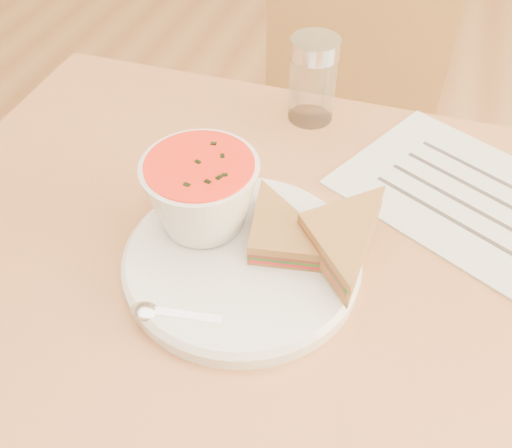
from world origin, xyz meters
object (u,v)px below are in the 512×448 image
at_px(plate, 242,261).
at_px(condiment_shaker, 313,80).
at_px(dining_table, 295,425).
at_px(soup_bowl, 202,196).
at_px(chair_far, 350,176).

relative_size(plate, condiment_shaker, 2.15).
distance_m(dining_table, condiment_shaker, 0.53).
distance_m(plate, soup_bowl, 0.08).
height_order(chair_far, soup_bowl, chair_far).
bearing_deg(dining_table, chair_far, 92.69).
bearing_deg(plate, chair_far, 84.78).
relative_size(chair_far, plate, 3.30).
height_order(chair_far, condiment_shaker, condiment_shaker).
height_order(plate, condiment_shaker, condiment_shaker).
bearing_deg(dining_table, soup_bowl, 171.05).
bearing_deg(plate, condiment_shaker, 89.33).
distance_m(plate, condiment_shaker, 0.31).
height_order(dining_table, condiment_shaker, condiment_shaker).
height_order(plate, soup_bowl, soup_bowl).
bearing_deg(soup_bowl, plate, -30.31).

